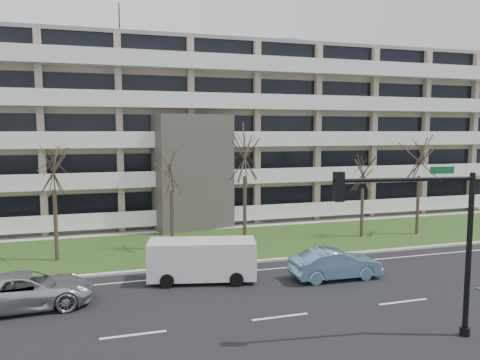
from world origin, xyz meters
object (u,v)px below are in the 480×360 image
object	(u,v)px
blue_sedan	(335,264)
white_van	(203,257)
silver_pickup	(27,290)
traffic_signal	(425,229)

from	to	relation	value
blue_sedan	white_van	size ratio (longest dim) A/B	0.82
silver_pickup	white_van	world-z (taller)	white_van
blue_sedan	white_van	distance (m)	6.93
traffic_signal	white_van	bearing A→B (deg)	131.67
blue_sedan	white_van	bearing A→B (deg)	77.29
traffic_signal	silver_pickup	bearing A→B (deg)	159.18
white_van	traffic_signal	distance (m)	11.39
traffic_signal	blue_sedan	bearing A→B (deg)	93.58
silver_pickup	traffic_signal	xyz separation A→B (m)	(14.50, -7.61, 3.39)
silver_pickup	blue_sedan	bearing A→B (deg)	-94.18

